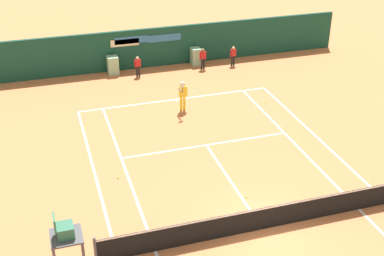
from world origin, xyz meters
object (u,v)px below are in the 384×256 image
Objects in this scene: tennis_ball_mid_court at (246,197)px; tennis_ball_near_service_line at (266,102)px; ball_kid_left_post at (203,57)px; ball_kid_right_post at (233,55)px; tennis_ball_by_sideline at (118,178)px; ball_kid_centre_post at (138,65)px; player_on_baseline at (183,94)px; umpire_chair at (66,235)px.

tennis_ball_mid_court is 1.00× the size of tennis_ball_near_service_line.
ball_kid_right_post is at bearing 176.77° from ball_kid_left_post.
tennis_ball_by_sideline is (-4.59, 2.87, 0.00)m from tennis_ball_mid_court.
ball_kid_centre_post is 18.68× the size of tennis_ball_mid_court.
player_on_baseline reaches higher than ball_kid_right_post.
tennis_ball_near_service_line is (4.42, 7.89, 0.00)m from tennis_ball_mid_court.
tennis_ball_mid_court is at bearing -119.26° from tennis_ball_near_service_line.
ball_kid_left_post is 13.90m from tennis_ball_mid_court.
player_on_baseline is 4.71m from tennis_ball_near_service_line.
player_on_baseline is 1.44× the size of ball_kid_right_post.
umpire_chair reaches higher than tennis_ball_near_service_line.
umpire_chair is 1.28× the size of player_on_baseline.
tennis_ball_mid_court is (0.18, -8.30, -0.93)m from player_on_baseline.
ball_kid_left_post reaches higher than tennis_ball_by_sideline.
umpire_chair is 34.27× the size of tennis_ball_near_service_line.
ball_kid_left_post is 1.06× the size of ball_kid_centre_post.
ball_kid_centre_post is 11.22m from tennis_ball_by_sideline.
umpire_chair is 34.27× the size of tennis_ball_by_sideline.
tennis_ball_by_sideline is (-7.28, -10.75, -0.74)m from ball_kid_left_post.
ball_kid_left_post is at bearing -6.05° from ball_kid_right_post.
ball_kid_right_post is (4.87, 5.32, -0.23)m from player_on_baseline.
umpire_chair reaches higher than ball_kid_right_post.
player_on_baseline is 26.76× the size of tennis_ball_near_service_line.
player_on_baseline is 5.47m from ball_kid_centre_post.
tennis_ball_near_service_line is at bearing 103.61° from ball_kid_left_post.
umpire_chair reaches higher than player_on_baseline.
ball_kid_left_post is 6.03m from tennis_ball_near_service_line.
tennis_ball_mid_court is (1.43, -13.61, -0.70)m from ball_kid_centre_post.
tennis_ball_by_sideline is (-3.16, -10.75, -0.70)m from ball_kid_centre_post.
umpire_chair reaches higher than tennis_ball_by_sideline.
tennis_ball_mid_court is 5.41m from tennis_ball_by_sideline.
ball_kid_right_post reaches higher than tennis_ball_near_service_line.
umpire_chair is at bearing -138.74° from tennis_ball_near_service_line.
ball_kid_left_post is at bearing -123.24° from player_on_baseline.
player_on_baseline is at bearing 41.45° from ball_kid_right_post.
player_on_baseline is 7.22m from ball_kid_right_post.
umpire_chair reaches higher than ball_kid_left_post.
player_on_baseline reaches higher than tennis_ball_near_service_line.
ball_kid_left_post is at bearing 148.36° from umpire_chair.
umpire_chair is at bearing 51.81° from player_on_baseline.
ball_kid_centre_post is at bearing 135.62° from tennis_ball_near_service_line.
tennis_ball_by_sideline is (-9.29, -10.75, -0.70)m from ball_kid_right_post.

